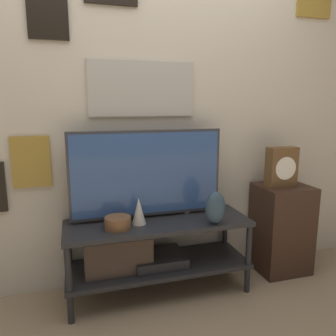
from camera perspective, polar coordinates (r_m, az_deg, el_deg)
The scene contains 9 objects.
ground_plane at distance 2.32m, azimuth 0.12°, elevation -23.78°, with size 12.00×12.00×0.00m, color #997F60.
wall_back at distance 2.41m, azimuth -3.49°, elevation 11.82°, with size 6.40×0.08×2.70m.
media_console at distance 2.35m, azimuth -4.23°, elevation -13.96°, with size 1.27×0.43×0.53m.
television at distance 2.28m, azimuth -3.62°, elevation -0.98°, with size 1.07×0.05×0.62m.
vase_slim_bronze at distance 2.22m, azimuth -5.10°, elevation -7.46°, with size 0.09×0.09×0.18m.
vase_urn_stoneware at distance 2.23m, azimuth 8.22°, elevation -6.88°, with size 0.14×0.11×0.22m.
vase_wide_bowl at distance 2.18m, azimuth -8.74°, elevation -9.40°, with size 0.17×0.17×0.08m.
side_table at distance 2.81m, azimuth 19.10°, elevation -9.86°, with size 0.40×0.35×0.70m.
mantel_clock at distance 2.64m, azimuth 19.16°, elevation 0.14°, with size 0.23×0.11×0.31m.
Camera 1 is at (-0.54, -1.83, 1.32)m, focal length 35.00 mm.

